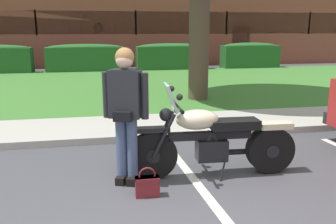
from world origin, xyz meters
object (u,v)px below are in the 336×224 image
at_px(motorcycle, 219,140).
at_px(hedge_center_right, 171,56).
at_px(handbag, 147,185).
at_px(hedge_right, 250,55).
at_px(hedge_center_left, 85,57).
at_px(rider_person, 126,107).
at_px(brick_building, 128,25).

height_order(motorcycle, hedge_center_right, motorcycle).
xyz_separation_m(handbag, hedge_center_right, (2.78, 12.59, 0.51)).
distance_m(motorcycle, hedge_right, 13.40).
bearing_deg(hedge_center_left, rider_person, -85.68).
relative_size(handbag, brick_building, 0.01).
bearing_deg(handbag, hedge_right, 62.05).
distance_m(rider_person, brick_building, 18.79).
height_order(motorcycle, hedge_right, motorcycle).
bearing_deg(hedge_right, motorcycle, -115.01).
height_order(handbag, hedge_right, hedge_right).
relative_size(rider_person, handbag, 4.74).
bearing_deg(brick_building, hedge_right, -50.82).
xyz_separation_m(motorcycle, hedge_center_right, (1.77, 12.14, 0.16)).
bearing_deg(hedge_center_right, hedge_right, -0.00).
bearing_deg(hedge_center_right, motorcycle, -98.27).
bearing_deg(motorcycle, hedge_right, 64.99).
bearing_deg(brick_building, hedge_center_right, -77.68).
bearing_deg(hedge_center_left, hedge_right, -0.00).
bearing_deg(handbag, brick_building, 85.95).
xyz_separation_m(handbag, hedge_right, (6.68, 12.59, 0.51)).
relative_size(hedge_right, brick_building, 0.10).
xyz_separation_m(hedge_center_right, hedge_right, (3.90, -0.00, -0.00)).
xyz_separation_m(rider_person, hedge_center_right, (2.98, 12.16, -0.34)).
distance_m(hedge_center_left, brick_building, 7.13).
distance_m(hedge_center_right, hedge_right, 3.90).
distance_m(motorcycle, hedge_center_left, 12.33).
relative_size(hedge_center_left, hedge_center_right, 1.05).
xyz_separation_m(motorcycle, rider_person, (-1.21, -0.02, 0.50)).
relative_size(rider_person, hedge_center_right, 0.53).
height_order(handbag, hedge_center_right, hedge_center_right).
distance_m(handbag, brick_building, 19.27).
distance_m(rider_person, hedge_right, 13.97).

